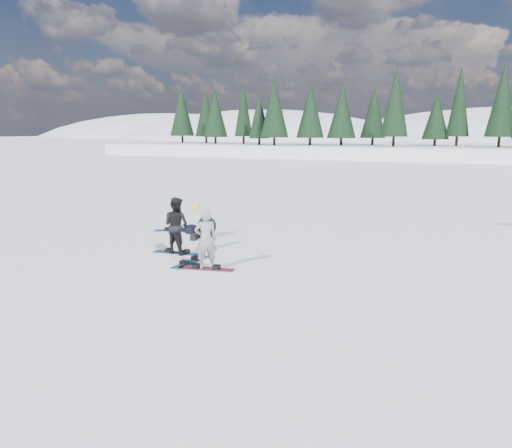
{
  "coord_description": "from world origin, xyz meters",
  "views": [
    {
      "loc": [
        5.28,
        -12.19,
        3.65
      ],
      "look_at": [
        0.01,
        0.11,
        1.1
      ],
      "focal_mm": 35.0,
      "sensor_mm": 36.0,
      "label": 1
    }
  ],
  "objects_px": {
    "snowboarder_man": "(177,226)",
    "snowboarder_woman": "(206,239)",
    "snowboard_loose_c": "(175,231)",
    "snowboard_loose_a": "(190,262)",
    "seated_rider": "(206,227)",
    "gear_bag": "(192,230)"
  },
  "relations": [
    {
      "from": "gear_bag",
      "to": "snowboard_loose_a",
      "type": "relative_size",
      "value": 0.3
    },
    {
      "from": "snowboarder_man",
      "to": "gear_bag",
      "type": "distance_m",
      "value": 2.93
    },
    {
      "from": "snowboarder_woman",
      "to": "snowboard_loose_a",
      "type": "bearing_deg",
      "value": -64.26
    },
    {
      "from": "snowboarder_woman",
      "to": "snowboard_loose_c",
      "type": "distance_m",
      "value": 5.35
    },
    {
      "from": "snowboard_loose_a",
      "to": "snowboarder_woman",
      "type": "bearing_deg",
      "value": -115.86
    },
    {
      "from": "seated_rider",
      "to": "snowboard_loose_c",
      "type": "relative_size",
      "value": 0.81
    },
    {
      "from": "snowboarder_man",
      "to": "snowboarder_woman",
      "type": "bearing_deg",
      "value": 154.41
    },
    {
      "from": "snowboarder_man",
      "to": "seated_rider",
      "type": "relative_size",
      "value": 1.41
    },
    {
      "from": "snowboarder_woman",
      "to": "snowboard_loose_c",
      "type": "height_order",
      "value": "snowboarder_woman"
    },
    {
      "from": "seated_rider",
      "to": "snowboard_loose_c",
      "type": "xyz_separation_m",
      "value": [
        -1.51,
        0.41,
        -0.35
      ]
    },
    {
      "from": "gear_bag",
      "to": "snowboarder_woman",
      "type": "bearing_deg",
      "value": -55.24
    },
    {
      "from": "snowboarder_woman",
      "to": "snowboard_loose_c",
      "type": "xyz_separation_m",
      "value": [
        -3.48,
        3.99,
        -0.81
      ]
    },
    {
      "from": "seated_rider",
      "to": "snowboard_loose_a",
      "type": "relative_size",
      "value": 0.81
    },
    {
      "from": "snowboarder_woman",
      "to": "snowboarder_man",
      "type": "height_order",
      "value": "snowboarder_woman"
    },
    {
      "from": "seated_rider",
      "to": "snowboard_loose_c",
      "type": "height_order",
      "value": "seated_rider"
    },
    {
      "from": "snowboarder_woman",
      "to": "seated_rider",
      "type": "relative_size",
      "value": 1.46
    },
    {
      "from": "snowboarder_man",
      "to": "snowboard_loose_a",
      "type": "height_order",
      "value": "snowboarder_man"
    },
    {
      "from": "snowboarder_woman",
      "to": "snowboarder_man",
      "type": "distance_m",
      "value": 2.02
    },
    {
      "from": "snowboard_loose_a",
      "to": "snowboard_loose_c",
      "type": "relative_size",
      "value": 1.0
    },
    {
      "from": "snowboarder_man",
      "to": "gear_bag",
      "type": "height_order",
      "value": "snowboarder_man"
    },
    {
      "from": "seated_rider",
      "to": "gear_bag",
      "type": "distance_m",
      "value": 0.78
    },
    {
      "from": "seated_rider",
      "to": "snowboard_loose_a",
      "type": "distance_m",
      "value": 3.41
    }
  ]
}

